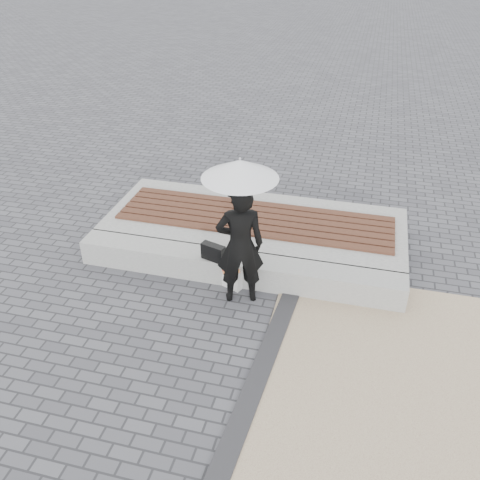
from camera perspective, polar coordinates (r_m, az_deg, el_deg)
name	(u,v)px	position (r m, az deg, el deg)	size (l,w,h in m)	color
ground	(205,350)	(6.79, -3.86, -12.08)	(80.00, 80.00, 0.00)	#4E4E53
terrazzo_zone	(475,434)	(6.43, 24.54, -18.99)	(5.00, 5.00, 0.02)	#BEAF88
edging_band	(253,390)	(6.30, 1.46, -16.24)	(0.25, 5.20, 0.04)	#2B2B2E
seating_ledge	(237,268)	(7.84, -0.36, -3.13)	(5.00, 0.45, 0.40)	#B0B0AB
timber_platform	(255,229)	(8.82, 1.63, 1.23)	(5.00, 2.00, 0.40)	#B0AFAA
timber_decking	(255,218)	(8.71, 1.65, 2.47)	(4.60, 1.20, 0.04)	brown
woman	(240,245)	(7.06, 0.00, -0.60)	(0.67, 0.44, 1.83)	black
parasol	(240,169)	(6.51, 0.00, 7.85)	(1.00, 1.00, 1.28)	silver
handbag	(213,252)	(7.62, -2.99, -1.37)	(0.36, 0.13, 0.26)	black
canvas_tote	(232,277)	(7.70, -0.92, -4.17)	(0.32, 0.14, 0.34)	silver
magazine	(231,270)	(7.56, -1.03, -3.32)	(0.26, 0.19, 0.01)	#FC4358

